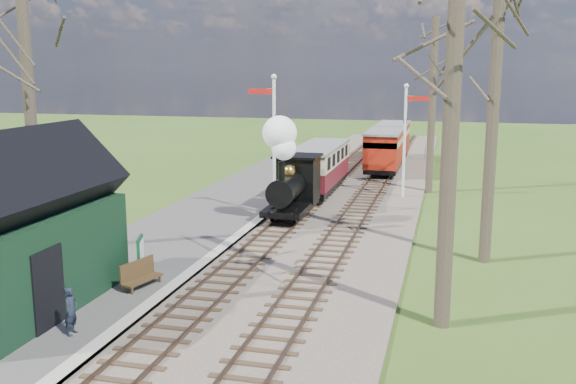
% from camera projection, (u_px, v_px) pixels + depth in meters
% --- Properties ---
extents(distant_hills, '(114.40, 48.00, 22.02)m').
position_uv_depth(distant_hills, '(401.00, 261.00, 76.24)').
color(distant_hills, '#385B23').
rests_on(distant_hills, ground).
extents(ballast_bed, '(8.00, 60.00, 0.10)m').
position_uv_depth(ballast_bed, '(343.00, 195.00, 32.85)').
color(ballast_bed, brown).
rests_on(ballast_bed, ground).
extents(track_near, '(1.60, 60.00, 0.15)m').
position_uv_depth(track_near, '(318.00, 193.00, 33.15)').
color(track_near, brown).
rests_on(track_near, ground).
extents(track_far, '(1.60, 60.00, 0.15)m').
position_uv_depth(track_far, '(369.00, 195.00, 32.52)').
color(track_far, brown).
rests_on(track_far, ground).
extents(platform, '(5.00, 44.00, 0.20)m').
position_uv_depth(platform, '(196.00, 225.00, 26.39)').
color(platform, '#474442').
rests_on(platform, ground).
extents(coping_strip, '(0.40, 44.00, 0.21)m').
position_uv_depth(coping_strip, '(249.00, 228.00, 25.83)').
color(coping_strip, '#B2AD9E').
rests_on(coping_strip, ground).
extents(station_shed, '(3.25, 6.30, 4.78)m').
position_uv_depth(station_shed, '(18.00, 232.00, 16.66)').
color(station_shed, black).
rests_on(station_shed, platform).
extents(semaphore_near, '(1.22, 0.24, 6.22)m').
position_uv_depth(semaphore_near, '(273.00, 137.00, 26.96)').
color(semaphore_near, silver).
rests_on(semaphore_near, ground).
extents(semaphore_far, '(1.22, 0.24, 5.72)m').
position_uv_depth(semaphore_far, '(406.00, 132.00, 31.47)').
color(semaphore_far, silver).
rests_on(semaphore_far, ground).
extents(bare_trees, '(15.51, 22.39, 12.00)m').
position_uv_depth(bare_trees, '(286.00, 108.00, 20.53)').
color(bare_trees, '#382D23').
rests_on(bare_trees, ground).
extents(fence_line, '(12.60, 0.08, 1.00)m').
position_uv_depth(fence_line, '(362.00, 151.00, 46.31)').
color(fence_line, slate).
rests_on(fence_line, ground).
extents(locomotive, '(1.77, 4.12, 4.41)m').
position_uv_depth(locomotive, '(290.00, 174.00, 27.14)').
color(locomotive, black).
rests_on(locomotive, ground).
extents(coach, '(2.06, 7.06, 2.17)m').
position_uv_depth(coach, '(319.00, 166.00, 33.01)').
color(coach, black).
rests_on(coach, ground).
extents(red_carriage_a, '(2.07, 5.12, 2.18)m').
position_uv_depth(red_carriage_a, '(384.00, 151.00, 39.02)').
color(red_carriage_a, black).
rests_on(red_carriage_a, ground).
extents(red_carriage_b, '(2.07, 5.12, 2.18)m').
position_uv_depth(red_carriage_b, '(392.00, 141.00, 44.25)').
color(red_carriage_b, black).
rests_on(red_carriage_b, ground).
extents(sign_board, '(0.35, 0.82, 1.22)m').
position_uv_depth(sign_board, '(141.00, 256.00, 19.58)').
color(sign_board, '#0F4926').
rests_on(sign_board, platform).
extents(bench, '(0.75, 1.44, 0.79)m').
position_uv_depth(bench, '(139.00, 274.00, 18.62)').
color(bench, '#3F2B16').
rests_on(bench, platform).
extents(person, '(0.32, 0.46, 1.19)m').
position_uv_depth(person, '(71.00, 311.00, 15.25)').
color(person, black).
rests_on(person, platform).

